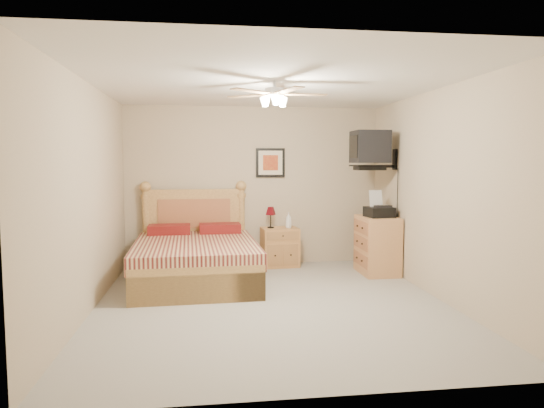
{
  "coord_description": "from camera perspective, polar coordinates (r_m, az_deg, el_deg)",
  "views": [
    {
      "loc": [
        -0.72,
        -5.42,
        1.64
      ],
      "look_at": [
        0.12,
        0.9,
        1.08
      ],
      "focal_mm": 32.0,
      "sensor_mm": 36.0,
      "label": 1
    }
  ],
  "objects": [
    {
      "name": "floor",
      "position": [
        5.71,
        0.0,
        -11.67
      ],
      "size": [
        4.5,
        4.5,
        0.0
      ],
      "primitive_type": "plane",
      "color": "gray",
      "rests_on": "ground"
    },
    {
      "name": "ceiling",
      "position": [
        5.54,
        0.0,
        13.97
      ],
      "size": [
        4.0,
        4.5,
        0.04
      ],
      "primitive_type": "cube",
      "color": "white",
      "rests_on": "ground"
    },
    {
      "name": "wall_back",
      "position": [
        7.71,
        -2.21,
        2.12
      ],
      "size": [
        4.0,
        0.04,
        2.5
      ],
      "primitive_type": "cube",
      "color": "tan",
      "rests_on": "ground"
    },
    {
      "name": "wall_front",
      "position": [
        3.27,
        5.22,
        -1.81
      ],
      "size": [
        4.0,
        0.04,
        2.5
      ],
      "primitive_type": "cube",
      "color": "tan",
      "rests_on": "ground"
    },
    {
      "name": "wall_left",
      "position": [
        5.58,
        -20.8,
        0.7
      ],
      "size": [
        0.04,
        4.5,
        2.5
      ],
      "primitive_type": "cube",
      "color": "tan",
      "rests_on": "ground"
    },
    {
      "name": "wall_right",
      "position": [
        6.08,
        19.05,
        1.08
      ],
      "size": [
        0.04,
        4.5,
        2.5
      ],
      "primitive_type": "cube",
      "color": "tan",
      "rests_on": "ground"
    },
    {
      "name": "bed",
      "position": [
        6.61,
        -8.98,
        -3.45
      ],
      "size": [
        1.66,
        2.14,
        1.34
      ],
      "primitive_type": null,
      "rotation": [
        0.0,
        0.0,
        0.04
      ],
      "color": "#A07442",
      "rests_on": "ground"
    },
    {
      "name": "nightstand",
      "position": [
        7.63,
        0.93,
        -5.08
      ],
      "size": [
        0.59,
        0.46,
        0.6
      ],
      "primitive_type": "cube",
      "rotation": [
        0.0,
        0.0,
        0.08
      ],
      "color": "#B97440",
      "rests_on": "ground"
    },
    {
      "name": "table_lamp",
      "position": [
        7.57,
        -0.15,
        -1.58
      ],
      "size": [
        0.22,
        0.22,
        0.33
      ],
      "primitive_type": null,
      "rotation": [
        0.0,
        0.0,
        0.32
      ],
      "color": "#4F030A",
      "rests_on": "nightstand"
    },
    {
      "name": "lotion_bottle",
      "position": [
        7.56,
        1.95,
        -1.91
      ],
      "size": [
        0.11,
        0.11,
        0.25
      ],
      "primitive_type": "imported",
      "rotation": [
        0.0,
        0.0,
        -0.15
      ],
      "color": "white",
      "rests_on": "nightstand"
    },
    {
      "name": "framed_picture",
      "position": [
        7.71,
        -0.2,
        4.87
      ],
      "size": [
        0.46,
        0.04,
        0.46
      ],
      "primitive_type": "cube",
      "color": "black",
      "rests_on": "wall_back"
    },
    {
      "name": "dresser",
      "position": [
        7.27,
        12.28,
        -4.74
      ],
      "size": [
        0.5,
        0.72,
        0.84
      ],
      "primitive_type": "cube",
      "rotation": [
        0.0,
        0.0,
        -0.0
      ],
      "color": "#B87B49",
      "rests_on": "ground"
    },
    {
      "name": "fax_machine",
      "position": [
        7.13,
        12.52,
        0.02
      ],
      "size": [
        0.4,
        0.42,
        0.38
      ],
      "primitive_type": null,
      "rotation": [
        0.0,
        0.0,
        0.12
      ],
      "color": "black",
      "rests_on": "dresser"
    },
    {
      "name": "magazine_lower",
      "position": [
        7.49,
        11.69,
        -1.1
      ],
      "size": [
        0.3,
        0.35,
        0.03
      ],
      "primitive_type": "imported",
      "rotation": [
        0.0,
        0.0,
        0.31
      ],
      "color": "tan",
      "rests_on": "dresser"
    },
    {
      "name": "magazine_upper",
      "position": [
        7.5,
        11.56,
        -0.89
      ],
      "size": [
        0.25,
        0.31,
        0.02
      ],
      "primitive_type": "imported",
      "rotation": [
        0.0,
        0.0,
        0.13
      ],
      "color": "gray",
      "rests_on": "magazine_lower"
    },
    {
      "name": "wall_tv",
      "position": [
        7.2,
        12.57,
        6.26
      ],
      "size": [
        0.56,
        0.46,
        0.58
      ],
      "primitive_type": null,
      "color": "black",
      "rests_on": "wall_right"
    },
    {
      "name": "ceiling_fan",
      "position": [
        5.32,
        0.3,
        12.81
      ],
      "size": [
        1.14,
        1.14,
        0.28
      ],
      "primitive_type": null,
      "color": "silver",
      "rests_on": "ceiling"
    }
  ]
}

